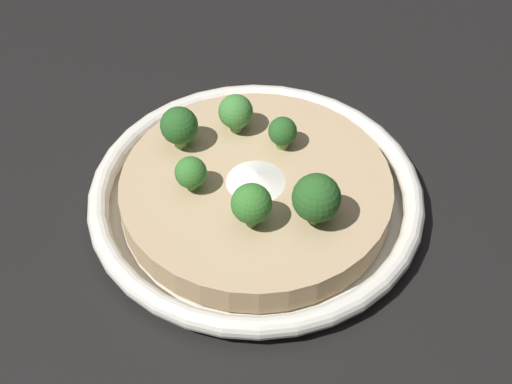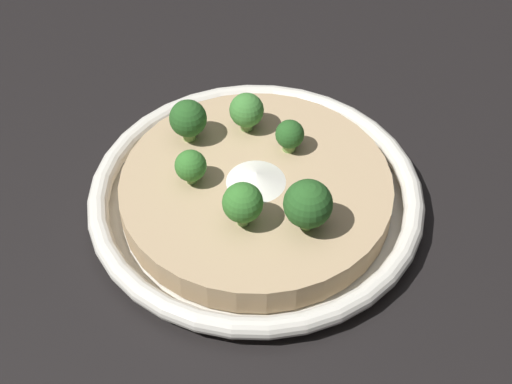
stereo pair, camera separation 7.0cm
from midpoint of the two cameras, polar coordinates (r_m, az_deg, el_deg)
The scene contains 9 objects.
ground_plane at distance 0.71m, azimuth -2.80°, elevation -1.27°, with size 6.00×6.00×0.00m, color black.
risotto_bowl at distance 0.70m, azimuth -2.85°, elevation -0.39°, with size 0.30×0.30×0.03m.
cheese_sprinkle at distance 0.68m, azimuth -2.95°, elevation 0.97°, with size 0.05×0.05×0.01m.
broccoli_back at distance 0.70m, azimuth -0.88°, elevation 4.24°, with size 0.03×0.03×0.03m.
broccoli_front_right at distance 0.63m, azimuth -3.47°, elevation -1.06°, with size 0.03×0.03×0.04m.
broccoli_front at distance 0.67m, azimuth -7.73°, elevation 1.23°, with size 0.03×0.03×0.03m.
broccoli_back_left at distance 0.72m, azimuth -4.26°, elevation 5.67°, with size 0.03×0.03×0.04m.
broccoli_front_left at distance 0.71m, azimuth -8.43°, elevation 4.62°, with size 0.03×0.03×0.04m.
broccoli_right at distance 0.63m, azimuth 1.30°, elevation -0.63°, with size 0.04×0.04×0.05m.
Camera 1 is at (0.44, -0.19, 0.53)m, focal length 55.00 mm.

